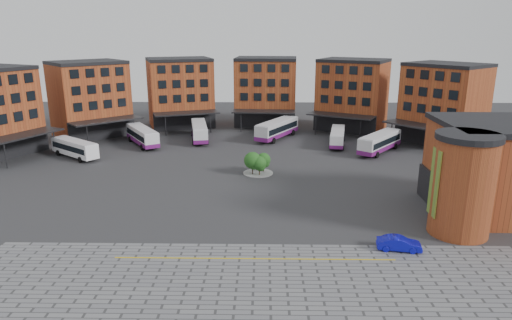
{
  "coord_description": "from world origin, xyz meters",
  "views": [
    {
      "loc": [
        2.79,
        -51.97,
        20.46
      ],
      "look_at": [
        1.81,
        5.22,
        4.0
      ],
      "focal_mm": 32.0,
      "sensor_mm": 36.0,
      "label": 1
    }
  ],
  "objects_px": {
    "bus_a": "(75,147)",
    "bus_b": "(142,136)",
    "tree_island": "(258,162)",
    "bus_d": "(277,129)",
    "bus_f": "(380,142)",
    "bus_c": "(199,131)",
    "blue_car": "(399,244)",
    "bus_e": "(337,137)"
  },
  "relations": [
    {
      "from": "bus_b",
      "to": "bus_d",
      "type": "relative_size",
      "value": 0.9
    },
    {
      "from": "bus_a",
      "to": "bus_c",
      "type": "bearing_deg",
      "value": -18.62
    },
    {
      "from": "tree_island",
      "to": "bus_d",
      "type": "distance_m",
      "value": 23.0
    },
    {
      "from": "bus_d",
      "to": "bus_f",
      "type": "relative_size",
      "value": 1.14
    },
    {
      "from": "tree_island",
      "to": "bus_a",
      "type": "height_order",
      "value": "tree_island"
    },
    {
      "from": "bus_c",
      "to": "bus_d",
      "type": "height_order",
      "value": "bus_d"
    },
    {
      "from": "bus_a",
      "to": "bus_b",
      "type": "relative_size",
      "value": 0.87
    },
    {
      "from": "tree_island",
      "to": "blue_car",
      "type": "xyz_separation_m",
      "value": [
        13.88,
        -23.61,
        -1.11
      ]
    },
    {
      "from": "tree_island",
      "to": "bus_b",
      "type": "distance_m",
      "value": 27.41
    },
    {
      "from": "bus_d",
      "to": "blue_car",
      "type": "xyz_separation_m",
      "value": [
        10.42,
        -46.35,
        -1.23
      ]
    },
    {
      "from": "bus_c",
      "to": "blue_car",
      "type": "distance_m",
      "value": 51.47
    },
    {
      "from": "bus_b",
      "to": "bus_c",
      "type": "bearing_deg",
      "value": -10.06
    },
    {
      "from": "blue_car",
      "to": "bus_a",
      "type": "bearing_deg",
      "value": 62.17
    },
    {
      "from": "bus_e",
      "to": "bus_b",
      "type": "bearing_deg",
      "value": -168.54
    },
    {
      "from": "bus_e",
      "to": "bus_c",
      "type": "bearing_deg",
      "value": -177.04
    },
    {
      "from": "bus_a",
      "to": "bus_b",
      "type": "height_order",
      "value": "bus_b"
    },
    {
      "from": "bus_a",
      "to": "bus_c",
      "type": "height_order",
      "value": "bus_c"
    },
    {
      "from": "tree_island",
      "to": "bus_d",
      "type": "bearing_deg",
      "value": 81.35
    },
    {
      "from": "bus_a",
      "to": "bus_d",
      "type": "xyz_separation_m",
      "value": [
        33.74,
        14.2,
        0.18
      ]
    },
    {
      "from": "bus_d",
      "to": "tree_island",
      "type": "bearing_deg",
      "value": -68.71
    },
    {
      "from": "tree_island",
      "to": "bus_c",
      "type": "distance_m",
      "value": 24.08
    },
    {
      "from": "bus_b",
      "to": "bus_f",
      "type": "height_order",
      "value": "bus_f"
    },
    {
      "from": "bus_f",
      "to": "blue_car",
      "type": "relative_size",
      "value": 2.6
    },
    {
      "from": "tree_island",
      "to": "bus_e",
      "type": "bearing_deg",
      "value": 51.07
    },
    {
      "from": "bus_b",
      "to": "bus_f",
      "type": "xyz_separation_m",
      "value": [
        42.15,
        -4.4,
        0.04
      ]
    },
    {
      "from": "bus_b",
      "to": "bus_f",
      "type": "distance_m",
      "value": 42.38
    },
    {
      "from": "bus_f",
      "to": "bus_c",
      "type": "bearing_deg",
      "value": -156.3
    },
    {
      "from": "bus_d",
      "to": "bus_a",
      "type": "bearing_deg",
      "value": -127.24
    },
    {
      "from": "bus_a",
      "to": "bus_f",
      "type": "xyz_separation_m",
      "value": [
        51.1,
        4.28,
        0.04
      ]
    },
    {
      "from": "tree_island",
      "to": "bus_c",
      "type": "xyz_separation_m",
      "value": [
        -11.42,
        21.2,
        -0.04
      ]
    },
    {
      "from": "bus_c",
      "to": "blue_car",
      "type": "height_order",
      "value": "bus_c"
    },
    {
      "from": "bus_e",
      "to": "bus_f",
      "type": "xyz_separation_m",
      "value": [
        6.51,
        -4.91,
        0.22
      ]
    },
    {
      "from": "tree_island",
      "to": "bus_f",
      "type": "bearing_deg",
      "value": 31.62
    },
    {
      "from": "bus_b",
      "to": "bus_f",
      "type": "bearing_deg",
      "value": -37.89
    },
    {
      "from": "bus_f",
      "to": "bus_e",
      "type": "bearing_deg",
      "value": -178.75
    },
    {
      "from": "tree_island",
      "to": "bus_f",
      "type": "distance_m",
      "value": 24.45
    },
    {
      "from": "bus_a",
      "to": "blue_car",
      "type": "relative_size",
      "value": 2.32
    },
    {
      "from": "bus_a",
      "to": "blue_car",
      "type": "height_order",
      "value": "bus_a"
    },
    {
      "from": "blue_car",
      "to": "bus_f",
      "type": "bearing_deg",
      "value": -2.56
    },
    {
      "from": "bus_d",
      "to": "bus_e",
      "type": "bearing_deg",
      "value": 5.16
    },
    {
      "from": "bus_b",
      "to": "tree_island",
      "type": "bearing_deg",
      "value": -70.84
    },
    {
      "from": "bus_a",
      "to": "bus_d",
      "type": "bearing_deg",
      "value": -29.66
    }
  ]
}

